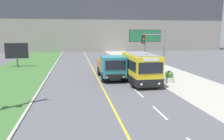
{
  "coord_description": "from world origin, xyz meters",
  "views": [
    {
      "loc": [
        -2.42,
        -4.59,
        4.93
      ],
      "look_at": [
        1.1,
        16.03,
        1.4
      ],
      "focal_mm": 35.0,
      "sensor_mm": 36.0,
      "label": 1
    }
  ],
  "objects_px": {
    "planter_round_near": "(169,77)",
    "planter_round_far": "(138,62)",
    "planter_round_third": "(146,66)",
    "planter_round_second": "(157,71)",
    "traffic_light_mast": "(157,51)",
    "billboard_small": "(17,51)",
    "city_bus": "(141,68)",
    "dump_truck": "(112,68)",
    "billboard_large": "(145,37)"
  },
  "relations": [
    {
      "from": "billboard_large",
      "to": "billboard_small",
      "type": "distance_m",
      "value": 21.6
    },
    {
      "from": "planter_round_second",
      "to": "planter_round_third",
      "type": "relative_size",
      "value": 1.01
    },
    {
      "from": "dump_truck",
      "to": "traffic_light_mast",
      "type": "height_order",
      "value": "traffic_light_mast"
    },
    {
      "from": "planter_round_second",
      "to": "billboard_large",
      "type": "bearing_deg",
      "value": 77.39
    },
    {
      "from": "city_bus",
      "to": "planter_round_second",
      "type": "bearing_deg",
      "value": 48.68
    },
    {
      "from": "billboard_small",
      "to": "planter_round_third",
      "type": "relative_size",
      "value": 3.0
    },
    {
      "from": "billboard_large",
      "to": "planter_round_far",
      "type": "distance_m",
      "value": 8.43
    },
    {
      "from": "planter_round_near",
      "to": "billboard_small",
      "type": "bearing_deg",
      "value": 142.29
    },
    {
      "from": "billboard_large",
      "to": "billboard_small",
      "type": "relative_size",
      "value": 1.68
    },
    {
      "from": "billboard_small",
      "to": "planter_round_second",
      "type": "relative_size",
      "value": 2.96
    },
    {
      "from": "city_bus",
      "to": "planter_round_far",
      "type": "height_order",
      "value": "city_bus"
    },
    {
      "from": "billboard_small",
      "to": "city_bus",
      "type": "bearing_deg",
      "value": -41.95
    },
    {
      "from": "traffic_light_mast",
      "to": "city_bus",
      "type": "bearing_deg",
      "value": 136.41
    },
    {
      "from": "dump_truck",
      "to": "planter_round_third",
      "type": "distance_m",
      "value": 7.54
    },
    {
      "from": "billboard_small",
      "to": "planter_round_near",
      "type": "bearing_deg",
      "value": -37.71
    },
    {
      "from": "planter_round_second",
      "to": "planter_round_third",
      "type": "bearing_deg",
      "value": 91.46
    },
    {
      "from": "planter_round_third",
      "to": "planter_round_near",
      "type": "bearing_deg",
      "value": -90.44
    },
    {
      "from": "billboard_small",
      "to": "dump_truck",
      "type": "bearing_deg",
      "value": -42.47
    },
    {
      "from": "planter_round_near",
      "to": "planter_round_far",
      "type": "distance_m",
      "value": 11.38
    },
    {
      "from": "planter_round_near",
      "to": "planter_round_third",
      "type": "distance_m",
      "value": 7.59
    },
    {
      "from": "dump_truck",
      "to": "planter_round_third",
      "type": "bearing_deg",
      "value": 43.4
    },
    {
      "from": "planter_round_near",
      "to": "planter_round_far",
      "type": "xyz_separation_m",
      "value": [
        0.08,
        11.38,
        0.0
      ]
    },
    {
      "from": "billboard_small",
      "to": "planter_round_second",
      "type": "distance_m",
      "value": 20.42
    },
    {
      "from": "traffic_light_mast",
      "to": "planter_round_second",
      "type": "xyz_separation_m",
      "value": [
        1.82,
        4.58,
        -2.73
      ]
    },
    {
      "from": "city_bus",
      "to": "dump_truck",
      "type": "relative_size",
      "value": 0.9
    },
    {
      "from": "traffic_light_mast",
      "to": "planter_round_near",
      "type": "xyz_separation_m",
      "value": [
        1.66,
        0.78,
        -2.74
      ]
    },
    {
      "from": "city_bus",
      "to": "planter_round_second",
      "type": "height_order",
      "value": "city_bus"
    },
    {
      "from": "billboard_small",
      "to": "planter_round_near",
      "type": "height_order",
      "value": "billboard_small"
    },
    {
      "from": "planter_round_near",
      "to": "planter_round_far",
      "type": "relative_size",
      "value": 1.0
    },
    {
      "from": "traffic_light_mast",
      "to": "planter_round_second",
      "type": "distance_m",
      "value": 5.64
    },
    {
      "from": "dump_truck",
      "to": "planter_round_near",
      "type": "relative_size",
      "value": 5.58
    },
    {
      "from": "city_bus",
      "to": "planter_round_near",
      "type": "distance_m",
      "value": 3.03
    },
    {
      "from": "billboard_small",
      "to": "planter_round_near",
      "type": "distance_m",
      "value": 22.37
    },
    {
      "from": "planter_round_far",
      "to": "planter_round_third",
      "type": "bearing_deg",
      "value": -90.37
    },
    {
      "from": "billboard_small",
      "to": "planter_round_third",
      "type": "xyz_separation_m",
      "value": [
        17.7,
        -6.05,
        -1.73
      ]
    },
    {
      "from": "city_bus",
      "to": "planter_round_second",
      "type": "xyz_separation_m",
      "value": [
        3.02,
        3.44,
        -0.9
      ]
    },
    {
      "from": "billboard_small",
      "to": "planter_round_far",
      "type": "distance_m",
      "value": 17.96
    },
    {
      "from": "planter_round_second",
      "to": "planter_round_third",
      "type": "height_order",
      "value": "planter_round_second"
    },
    {
      "from": "city_bus",
      "to": "billboard_small",
      "type": "bearing_deg",
      "value": 138.05
    },
    {
      "from": "billboard_small",
      "to": "planter_round_second",
      "type": "bearing_deg",
      "value": -28.95
    },
    {
      "from": "dump_truck",
      "to": "planter_round_second",
      "type": "distance_m",
      "value": 5.76
    },
    {
      "from": "city_bus",
      "to": "traffic_light_mast",
      "type": "bearing_deg",
      "value": -43.59
    },
    {
      "from": "billboard_large",
      "to": "planter_round_third",
      "type": "relative_size",
      "value": 5.03
    },
    {
      "from": "dump_truck",
      "to": "planter_round_far",
      "type": "height_order",
      "value": "dump_truck"
    },
    {
      "from": "planter_round_near",
      "to": "planter_round_far",
      "type": "bearing_deg",
      "value": 89.58
    },
    {
      "from": "traffic_light_mast",
      "to": "dump_truck",
      "type": "bearing_deg",
      "value": 139.24
    },
    {
      "from": "city_bus",
      "to": "traffic_light_mast",
      "type": "distance_m",
      "value": 2.47
    },
    {
      "from": "billboard_large",
      "to": "planter_round_second",
      "type": "relative_size",
      "value": 4.96
    },
    {
      "from": "city_bus",
      "to": "planter_round_near",
      "type": "height_order",
      "value": "city_bus"
    },
    {
      "from": "planter_round_near",
      "to": "billboard_large",
      "type": "bearing_deg",
      "value": 79.49
    }
  ]
}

